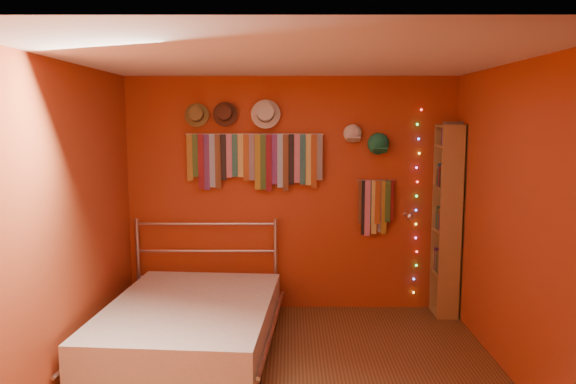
{
  "coord_description": "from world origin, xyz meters",
  "views": [
    {
      "loc": [
        -0.01,
        -4.2,
        2.07
      ],
      "look_at": [
        -0.03,
        0.9,
        1.39
      ],
      "focal_mm": 35.0,
      "sensor_mm": 36.0,
      "label": 1
    }
  ],
  "objects_px": {
    "reading_lamp": "(409,216)",
    "bookshelf": "(451,220)",
    "tie_rack": "(255,158)",
    "bed": "(190,325)"
  },
  "relations": [
    {
      "from": "tie_rack",
      "to": "reading_lamp",
      "type": "xyz_separation_m",
      "value": [
        1.6,
        -0.18,
        -0.58
      ]
    },
    {
      "from": "reading_lamp",
      "to": "bookshelf",
      "type": "bearing_deg",
      "value": 3.09
    },
    {
      "from": "bookshelf",
      "to": "bed",
      "type": "relative_size",
      "value": 0.94
    },
    {
      "from": "tie_rack",
      "to": "bookshelf",
      "type": "relative_size",
      "value": 0.72
    },
    {
      "from": "tie_rack",
      "to": "reading_lamp",
      "type": "bearing_deg",
      "value": -6.36
    },
    {
      "from": "bed",
      "to": "bookshelf",
      "type": "bearing_deg",
      "value": 24.14
    },
    {
      "from": "reading_lamp",
      "to": "bookshelf",
      "type": "xyz_separation_m",
      "value": [
        0.44,
        0.02,
        -0.04
      ]
    },
    {
      "from": "reading_lamp",
      "to": "bookshelf",
      "type": "height_order",
      "value": "bookshelf"
    },
    {
      "from": "reading_lamp",
      "to": "tie_rack",
      "type": "bearing_deg",
      "value": 173.64
    },
    {
      "from": "bookshelf",
      "to": "reading_lamp",
      "type": "bearing_deg",
      "value": -176.91
    }
  ]
}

